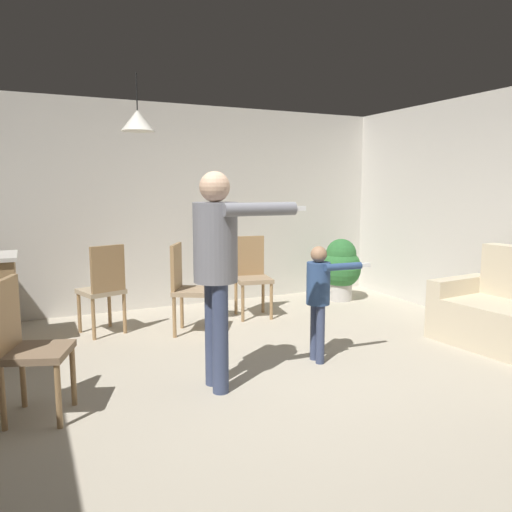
% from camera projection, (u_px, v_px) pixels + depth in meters
% --- Properties ---
extents(ground, '(7.68, 7.68, 0.00)m').
position_uv_depth(ground, '(275.00, 391.00, 3.94)').
color(ground, '#B2A893').
extents(wall_back, '(6.40, 0.10, 2.70)m').
position_uv_depth(wall_back, '(167.00, 207.00, 6.63)').
color(wall_back, beige).
rests_on(wall_back, ground).
extents(person_adult, '(0.85, 0.52, 1.74)m').
position_uv_depth(person_adult, '(217.00, 256.00, 3.87)').
color(person_adult, '#384260').
rests_on(person_adult, ground).
extents(person_child, '(0.56, 0.34, 1.08)m').
position_uv_depth(person_child, '(319.00, 291.00, 4.54)').
color(person_child, '#384260').
rests_on(person_child, ground).
extents(dining_chair_by_counter, '(0.57, 0.57, 1.00)m').
position_uv_depth(dining_chair_by_counter, '(187.00, 285.00, 5.45)').
color(dining_chair_by_counter, '#99754C').
rests_on(dining_chair_by_counter, ground).
extents(dining_chair_near_wall, '(0.48, 0.48, 1.00)m').
position_uv_depth(dining_chair_near_wall, '(252.00, 273.00, 6.20)').
color(dining_chair_near_wall, '#99754C').
rests_on(dining_chair_near_wall, ground).
extents(dining_chair_centre_back, '(0.54, 0.54, 1.00)m').
position_uv_depth(dining_chair_centre_back, '(26.00, 343.00, 3.43)').
color(dining_chair_centre_back, '#99754C').
rests_on(dining_chair_centre_back, ground).
extents(dining_chair_spare, '(0.53, 0.53, 1.00)m').
position_uv_depth(dining_chair_spare, '(104.00, 286.00, 5.40)').
color(dining_chair_spare, '#99754C').
rests_on(dining_chair_spare, ground).
extents(potted_plant_corner, '(0.58, 0.58, 0.89)m').
position_uv_depth(potted_plant_corner, '(341.00, 266.00, 7.07)').
color(potted_plant_corner, '#B7B2AD').
rests_on(potted_plant_corner, ground).
extents(ceiling_light_pendant, '(0.32, 0.32, 0.55)m').
position_uv_depth(ceiling_light_pendant, '(138.00, 120.00, 4.75)').
color(ceiling_light_pendant, silver).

